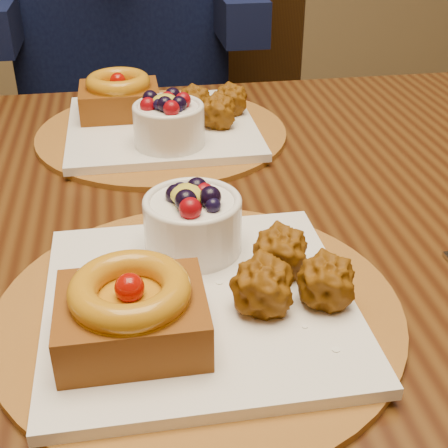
{
  "coord_description": "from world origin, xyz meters",
  "views": [
    {
      "loc": [
        -0.07,
        -0.74,
        1.13
      ],
      "look_at": [
        0.02,
        -0.24,
        0.82
      ],
      "focal_mm": 50.0,
      "sensor_mm": 36.0,
      "label": 1
    }
  ],
  "objects_px": {
    "dining_table": "(178,255)",
    "chair_far": "(210,99)",
    "place_setting_near": "(193,285)",
    "place_setting_far": "(159,119)"
  },
  "relations": [
    {
      "from": "dining_table",
      "to": "place_setting_near",
      "type": "bearing_deg",
      "value": -91.0
    },
    {
      "from": "dining_table",
      "to": "chair_far",
      "type": "relative_size",
      "value": 1.62
    },
    {
      "from": "dining_table",
      "to": "place_setting_near",
      "type": "relative_size",
      "value": 4.21
    },
    {
      "from": "dining_table",
      "to": "place_setting_near",
      "type": "height_order",
      "value": "place_setting_near"
    },
    {
      "from": "dining_table",
      "to": "place_setting_far",
      "type": "xyz_separation_m",
      "value": [
        -0.0,
        0.21,
        0.11
      ]
    },
    {
      "from": "place_setting_near",
      "to": "place_setting_far",
      "type": "xyz_separation_m",
      "value": [
        0.0,
        0.43,
        -0.0
      ]
    },
    {
      "from": "place_setting_far",
      "to": "chair_far",
      "type": "height_order",
      "value": "chair_far"
    },
    {
      "from": "place_setting_far",
      "to": "chair_far",
      "type": "relative_size",
      "value": 0.39
    },
    {
      "from": "dining_table",
      "to": "chair_far",
      "type": "xyz_separation_m",
      "value": [
        0.18,
        0.96,
        -0.13
      ]
    },
    {
      "from": "chair_far",
      "to": "dining_table",
      "type": "bearing_deg",
      "value": -80.72
    }
  ]
}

